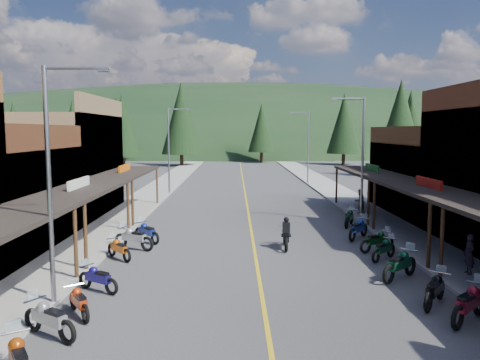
{
  "coord_description": "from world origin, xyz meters",
  "views": [
    {
      "loc": [
        -0.96,
        -21.37,
        5.89
      ],
      "look_at": [
        -0.66,
        6.16,
        3.0
      ],
      "focal_mm": 35.0,
      "sensor_mm": 36.0,
      "label": 1
    }
  ],
  "objects_px": {
    "streetlight_0": "(53,175)",
    "pine_5": "(410,120)",
    "streetlight_2": "(360,154)",
    "bike_west_6": "(98,277)",
    "bike_west_5": "(79,300)",
    "bike_east_7": "(384,248)",
    "pine_0": "(14,128)",
    "pine_9": "(411,127)",
    "pine_2": "(181,118)",
    "rider_on_bike": "(286,235)",
    "bike_west_7": "(119,248)",
    "pine_3": "(262,128)",
    "bike_east_5": "(435,288)",
    "pine_7": "(85,124)",
    "pine_1": "(116,124)",
    "bike_east_8": "(377,240)",
    "pedestrian_east_b": "(360,201)",
    "bike_west_9": "(147,231)",
    "streetlight_1": "(170,147)",
    "streetlight_3": "(307,144)",
    "bike_east_9": "(358,228)",
    "bike_west_8": "(134,237)",
    "pine_8": "(73,130)",
    "bike_west_4": "(49,317)",
    "pine_4": "(344,123)",
    "bike_west_3": "(19,359)",
    "bike_east_4": "(469,302)",
    "shop_west_3": "(51,165)",
    "pine_11": "(400,121)",
    "bike_east_10": "(349,217)",
    "shop_east_3": "(443,179)",
    "pedestrian_east_a": "(469,254)",
    "bike_east_6": "(400,263)"
  },
  "relations": [
    {
      "from": "bike_west_3",
      "to": "bike_east_9",
      "type": "height_order",
      "value": "bike_east_9"
    },
    {
      "from": "pine_8",
      "to": "pine_9",
      "type": "relative_size",
      "value": 0.93
    },
    {
      "from": "pine_2",
      "to": "bike_west_6",
      "type": "distance_m",
      "value": 63.22
    },
    {
      "from": "bike_west_4",
      "to": "pine_4",
      "type": "bearing_deg",
      "value": 13.48
    },
    {
      "from": "streetlight_2",
      "to": "bike_west_6",
      "type": "bearing_deg",
      "value": -135.67
    },
    {
      "from": "bike_west_7",
      "to": "streetlight_3",
      "type": "bearing_deg",
      "value": 23.74
    },
    {
      "from": "bike_west_9",
      "to": "bike_east_7",
      "type": "relative_size",
      "value": 1.08
    },
    {
      "from": "pine_2",
      "to": "bike_west_5",
      "type": "bearing_deg",
      "value": -86.42
    },
    {
      "from": "pedestrian_east_b",
      "to": "pine_7",
      "type": "bearing_deg",
      "value": -83.76
    },
    {
      "from": "bike_west_9",
      "to": "bike_east_8",
      "type": "bearing_deg",
      "value": -53.34
    },
    {
      "from": "pine_8",
      "to": "bike_west_9",
      "type": "relative_size",
      "value": 4.67
    },
    {
      "from": "bike_east_9",
      "to": "bike_east_10",
      "type": "bearing_deg",
      "value": 122.29
    },
    {
      "from": "pine_4",
      "to": "bike_east_8",
      "type": "bearing_deg",
      "value": -101.5
    },
    {
      "from": "bike_west_9",
      "to": "pine_8",
      "type": "bearing_deg",
      "value": 70.42
    },
    {
      "from": "bike_west_7",
      "to": "pine_3",
      "type": "bearing_deg",
      "value": 38.53
    },
    {
      "from": "pine_1",
      "to": "shop_east_3",
      "type": "bearing_deg",
      "value": -57.25
    },
    {
      "from": "pine_0",
      "to": "bike_west_9",
      "type": "relative_size",
      "value": 5.14
    },
    {
      "from": "pine_8",
      "to": "pine_1",
      "type": "bearing_deg",
      "value": 93.81
    },
    {
      "from": "pine_1",
      "to": "bike_east_6",
      "type": "relative_size",
      "value": 5.33
    },
    {
      "from": "streetlight_0",
      "to": "pine_5",
      "type": "distance_m",
      "value": 88.17
    },
    {
      "from": "bike_west_5",
      "to": "bike_east_7",
      "type": "xyz_separation_m",
      "value": [
        11.77,
        6.39,
        0.03
      ]
    },
    {
      "from": "pine_0",
      "to": "pine_9",
      "type": "distance_m",
      "value": 66.22
    },
    {
      "from": "pine_1",
      "to": "bike_east_8",
      "type": "distance_m",
      "value": 75.56
    },
    {
      "from": "pine_5",
      "to": "bike_west_8",
      "type": "xyz_separation_m",
      "value": [
        -40.0,
        -70.51,
        -7.34
      ]
    },
    {
      "from": "pine_1",
      "to": "pedestrian_east_a",
      "type": "height_order",
      "value": "pine_1"
    },
    {
      "from": "pine_8",
      "to": "bike_west_8",
      "type": "distance_m",
      "value": 42.04
    },
    {
      "from": "pine_0",
      "to": "bike_west_7",
      "type": "relative_size",
      "value": 5.64
    },
    {
      "from": "bike_east_5",
      "to": "pine_7",
      "type": "bearing_deg",
      "value": 152.46
    },
    {
      "from": "pine_1",
      "to": "pine_5",
      "type": "distance_m",
      "value": 58.04
    },
    {
      "from": "pine_9",
      "to": "pedestrian_east_b",
      "type": "bearing_deg",
      "value": -115.41
    },
    {
      "from": "shop_east_3",
      "to": "pine_11",
      "type": "height_order",
      "value": "pine_11"
    },
    {
      "from": "bike_east_5",
      "to": "pine_9",
      "type": "bearing_deg",
      "value": 108.16
    },
    {
      "from": "streetlight_0",
      "to": "bike_east_4",
      "type": "distance_m",
      "value": 13.83
    },
    {
      "from": "streetlight_3",
      "to": "bike_east_9",
      "type": "xyz_separation_m",
      "value": [
        -1.17,
        -26.35,
        -3.82
      ]
    },
    {
      "from": "bike_west_9",
      "to": "bike_east_9",
      "type": "relative_size",
      "value": 0.95
    },
    {
      "from": "streetlight_2",
      "to": "bike_east_7",
      "type": "xyz_separation_m",
      "value": [
        -1.11,
        -8.55,
        -3.89
      ]
    },
    {
      "from": "pine_8",
      "to": "streetlight_2",
      "type": "bearing_deg",
      "value": -47.86
    },
    {
      "from": "shop_west_3",
      "to": "pedestrian_east_b",
      "type": "relative_size",
      "value": 6.27
    },
    {
      "from": "streetlight_1",
      "to": "bike_east_8",
      "type": "distance_m",
      "value": 25.0
    },
    {
      "from": "pine_5",
      "to": "bike_east_4",
      "type": "distance_m",
      "value": 84.57
    },
    {
      "from": "shop_east_3",
      "to": "bike_west_3",
      "type": "bearing_deg",
      "value": -131.53
    },
    {
      "from": "pedestrian_east_b",
      "to": "pine_11",
      "type": "bearing_deg",
      "value": -139.32
    },
    {
      "from": "streetlight_2",
      "to": "bike_west_5",
      "type": "xyz_separation_m",
      "value": [
        -12.89,
        -14.94,
        -3.93
      ]
    },
    {
      "from": "pedestrian_east_b",
      "to": "pine_4",
      "type": "bearing_deg",
      "value": -126.86
    },
    {
      "from": "pine_0",
      "to": "pine_5",
      "type": "distance_m",
      "value": 74.69
    },
    {
      "from": "bike_west_8",
      "to": "bike_west_9",
      "type": "height_order",
      "value": "bike_west_8"
    },
    {
      "from": "pine_2",
      "to": "rider_on_bike",
      "type": "xyz_separation_m",
      "value": [
        11.59,
        -56.31,
        -7.33
      ]
    },
    {
      "from": "streetlight_1",
      "to": "streetlight_2",
      "type": "distance_m",
      "value": 19.73
    },
    {
      "from": "bike_west_3",
      "to": "bike_east_8",
      "type": "xyz_separation_m",
      "value": [
        11.98,
        11.95,
        -0.05
      ]
    },
    {
      "from": "pine_1",
      "to": "streetlight_2",
      "type": "bearing_deg",
      "value": -63.47
    }
  ]
}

